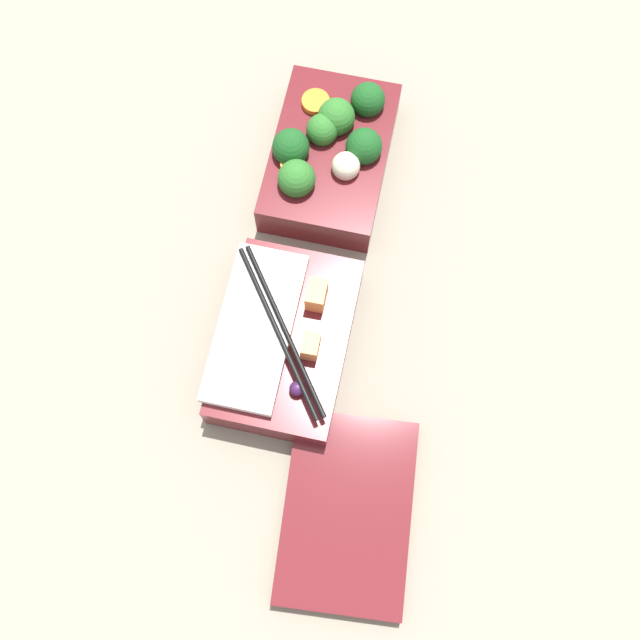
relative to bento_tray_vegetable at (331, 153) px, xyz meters
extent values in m
plane|color=gray|center=(0.13, 0.00, -0.03)|extent=(3.00, 3.00, 0.00)
cube|color=maroon|center=(0.00, 0.00, -0.01)|extent=(0.20, 0.13, 0.05)
sphere|color=#2D7028|center=(-0.01, -0.01, 0.02)|extent=(0.04, 0.04, 0.04)
sphere|color=#2D7028|center=(-0.03, 0.00, 0.03)|extent=(0.04, 0.04, 0.04)
sphere|color=#19511E|center=(0.02, -0.04, 0.03)|extent=(0.04, 0.04, 0.04)
sphere|color=#19511E|center=(-0.06, 0.03, 0.03)|extent=(0.04, 0.04, 0.04)
sphere|color=#2D7028|center=(0.05, -0.03, 0.03)|extent=(0.04, 0.04, 0.04)
sphere|color=#19511E|center=(0.00, 0.04, 0.03)|extent=(0.04, 0.04, 0.04)
cylinder|color=orange|center=(0.04, -0.04, 0.02)|extent=(0.03, 0.03, 0.01)
cylinder|color=orange|center=(-0.05, -0.03, 0.02)|extent=(0.04, 0.04, 0.01)
sphere|color=beige|center=(0.03, 0.02, 0.02)|extent=(0.03, 0.03, 0.03)
cube|color=maroon|center=(0.23, 0.00, -0.01)|extent=(0.20, 0.13, 0.05)
cube|color=white|center=(0.23, -0.03, 0.02)|extent=(0.17, 0.07, 0.01)
cube|color=#F4A356|center=(0.18, 0.02, 0.03)|extent=(0.03, 0.02, 0.03)
cube|color=#F4A356|center=(0.24, 0.03, 0.03)|extent=(0.02, 0.02, 0.02)
sphere|color=#381942|center=(0.28, 0.03, 0.02)|extent=(0.02, 0.02, 0.02)
cylinder|color=black|center=(0.23, -0.01, 0.03)|extent=(0.16, 0.12, 0.01)
cylinder|color=black|center=(0.22, 0.00, 0.03)|extent=(0.16, 0.12, 0.01)
cube|color=maroon|center=(0.38, 0.10, -0.02)|extent=(0.20, 0.14, 0.02)
camera|label=1|loc=(0.44, 0.08, 0.74)|focal=42.00mm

